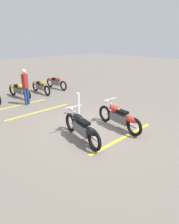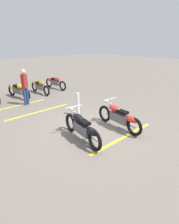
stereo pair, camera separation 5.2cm
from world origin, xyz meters
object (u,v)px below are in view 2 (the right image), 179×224
motorcycle_dark_foreground (82,128)px  motorcycle_row_center (18,90)px  motorcycle_bright_foreground (120,117)px  bollard_post (78,104)px  motorcycle_row_left (40,86)px  motorcycle_row_far_left (55,82)px  bystander_near_row (25,85)px

motorcycle_dark_foreground → motorcycle_row_center: bearing=4.7°
motorcycle_bright_foreground → motorcycle_dark_foreground: 1.64m
motorcycle_row_center → bollard_post: (-4.43, -0.77, 0.05)m
motorcycle_row_left → bollard_post: size_ratio=2.09×
motorcycle_bright_foreground → motorcycle_row_far_left: bearing=-7.9°
motorcycle_bright_foreground → motorcycle_row_left: bearing=3.0°
motorcycle_row_far_left → motorcycle_row_center: (-0.42, 2.78, 0.01)m
bystander_near_row → motorcycle_row_far_left: bearing=-79.0°
motorcycle_row_far_left → motorcycle_row_left: bearing=-79.0°
motorcycle_row_far_left → bollard_post: bollard_post is taller
motorcycle_row_left → bystander_near_row: bystander_near_row is taller
motorcycle_bright_foreground → bystander_near_row: bystander_near_row is taller
motorcycle_row_left → bollard_post: bollard_post is taller
bystander_near_row → bollard_post: bystander_near_row is taller
motorcycle_row_far_left → motorcycle_dark_foreground: bearing=-31.5°
motorcycle_dark_foreground → bollard_post: bearing=-25.9°
motorcycle_bright_foreground → motorcycle_row_left: (6.60, -0.39, -0.03)m
motorcycle_row_far_left → motorcycle_row_center: size_ratio=0.97×
motorcycle_bright_foreground → motorcycle_row_center: bearing=15.1°
motorcycle_bright_foreground → motorcycle_dark_foreground: size_ratio=1.01×
motorcycle_bright_foreground → bystander_near_row: 5.22m
bollard_post → motorcycle_row_far_left: bearing=-22.5°
motorcycle_dark_foreground → motorcycle_row_left: 6.68m
motorcycle_bright_foreground → motorcycle_row_center: motorcycle_bright_foreground is taller
motorcycle_dark_foreground → motorcycle_row_left: bearing=-7.3°
bystander_near_row → motorcycle_dark_foreground: bearing=153.7°
motorcycle_row_center → bystander_near_row: size_ratio=1.20×
motorcycle_row_far_left → bollard_post: 5.25m
motorcycle_dark_foreground → bollard_post: size_ratio=2.21×
motorcycle_dark_foreground → motorcycle_row_center: (6.33, -0.62, -0.02)m
motorcycle_dark_foreground → motorcycle_row_far_left: (6.75, -3.40, -0.03)m
motorcycle_row_left → bystander_near_row: (-1.57, 1.65, 0.58)m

